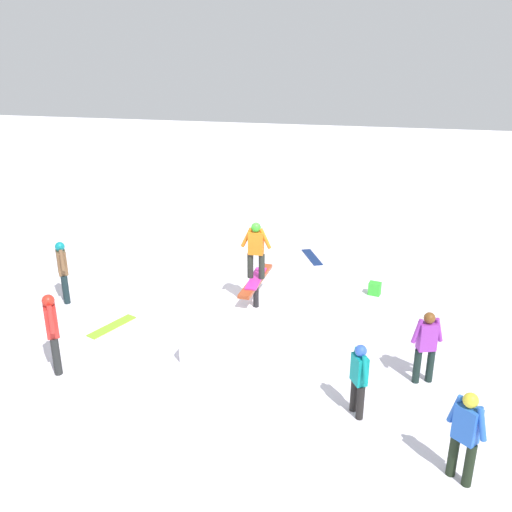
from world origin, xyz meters
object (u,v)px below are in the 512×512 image
Objects in this scene: main_rider_on_rail at (256,251)px; bystander_teal at (359,376)px; bystander_brown at (63,268)px; bystander_blue at (465,433)px; loose_snowboard_lime at (112,326)px; loose_snowboard_navy at (312,257)px; bystander_purple at (426,344)px; rail_feature at (256,284)px; bystander_red at (52,329)px; backpack_on_snow at (375,289)px.

bystander_teal is at bearing -145.51° from main_rider_on_rail.
bystander_blue is at bearing -150.91° from bystander_brown.
loose_snowboard_navy is (5.30, -4.02, 0.00)m from loose_snowboard_lime.
bystander_purple is at bearing -136.72° from bystander_brown.
bystander_purple is (-2.52, -3.84, 0.22)m from rail_feature.
rail_feature is 3.77m from loose_snowboard_navy.
bystander_red is at bearing 29.24° from bystander_blue.
bystander_teal is (-3.81, -2.63, -0.69)m from main_rider_on_rail.
bystander_red is at bearing 169.87° from bystander_purple.
main_rider_on_rail is 4.63m from bystander_purple.
bystander_purple reaches higher than bystander_teal.
rail_feature is 1.43× the size of main_rider_on_rail.
loose_snowboard_navy is 2.96m from backpack_on_snow.
rail_feature is 0.85m from main_rider_on_rail.
bystander_brown is at bearing 102.94° from rail_feature.
main_rider_on_rail is at bearing 127.86° from bystander_purple.
backpack_on_snow is (3.83, 0.98, -0.67)m from bystander_purple.
loose_snowboard_navy is at bearing -13.95° from loose_snowboard_lime.
bystander_red is 1.27× the size of loose_snowboard_navy.
backpack_on_snow is (4.93, -6.17, -0.77)m from bystander_red.
main_rider_on_rail reaches higher than bystander_teal.
bystander_red reaches higher than bystander_brown.
loose_snowboard_lime is 0.96× the size of loose_snowboard_navy.
loose_snowboard_navy is (7.40, 1.66, -0.77)m from bystander_teal.
main_rider_on_rail is 3.41m from backpack_on_snow.
bystander_brown reaches higher than loose_snowboard_lime.
bystander_brown is at bearing 98.00° from main_rider_on_rail.
loose_snowboard_lime is at bearing 119.21° from loose_snowboard_navy.
loose_snowboard_lime is (-1.04, -1.71, -0.88)m from bystander_brown.
rail_feature is at bearing 141.19° from loose_snowboard_navy.
bystander_brown is 4.66× the size of backpack_on_snow.
bystander_red is 1.32× the size of loose_snowboard_lime.
loose_snowboard_lime is at bearing 119.29° from main_rider_on_rail.
bystander_red is (-3.62, 3.31, 0.31)m from rail_feature.
backpack_on_snow reaches higher than loose_snowboard_lime.
bystander_blue is (-4.43, -8.98, -0.02)m from bystander_brown.
bystander_teal is at bearing -140.57° from rail_feature.
bystander_blue is (-1.29, -1.59, 0.08)m from bystander_teal.
bystander_red reaches higher than backpack_on_snow.
rail_feature is 1.30× the size of bystander_brown.
bystander_blue is at bearing -135.57° from rail_feature.
bystander_teal is 6.10m from loose_snowboard_lime.
bystander_brown is (1.84, 8.59, 0.05)m from bystander_purple.
bystander_red reaches higher than rail_feature.
bystander_blue is 4.55× the size of backpack_on_snow.
loose_snowboard_navy is (8.70, 3.25, -0.86)m from bystander_blue.
loose_snowboard_lime is 6.64m from backpack_on_snow.
bystander_blue reaches higher than rail_feature.
bystander_teal is 5.17m from backpack_on_snow.
main_rider_on_rail is 4.68m from bystander_teal.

